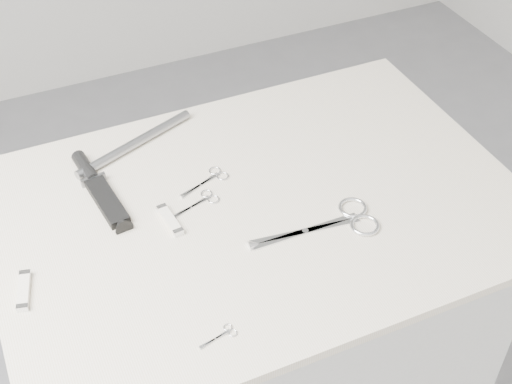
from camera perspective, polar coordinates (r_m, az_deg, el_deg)
name	(u,v)px	position (r m, az deg, el deg)	size (l,w,h in m)	color
plinth	(258,350)	(1.71, 0.14, -12.54)	(0.90, 0.60, 0.90)	silver
display_board	(258,207)	(1.36, 0.17, -1.22)	(1.00, 0.70, 0.02)	beige
large_shears	(340,222)	(1.32, 6.72, -2.37)	(0.24, 0.11, 0.01)	silver
embroidery_scissors_a	(210,179)	(1.41, -3.67, 1.06)	(0.11, 0.07, 0.00)	silver
embroidery_scissors_b	(201,202)	(1.36, -4.42, -0.78)	(0.10, 0.06, 0.00)	silver
tiny_scissors	(222,335)	(1.15, -2.72, -11.36)	(0.07, 0.03, 0.00)	silver
sheathed_knife	(97,186)	(1.41, -12.61, 0.51)	(0.06, 0.23, 0.03)	black
pocket_knife_a	(24,291)	(1.26, -18.07, -7.52)	(0.04, 0.09, 0.01)	white
pocket_knife_b	(170,220)	(1.32, -6.90, -2.24)	(0.03, 0.09, 0.01)	white
metal_rail	(135,143)	(1.50, -9.66, 3.87)	(0.02, 0.02, 0.29)	gray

